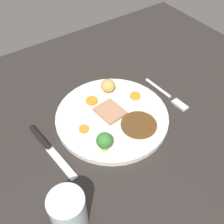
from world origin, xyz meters
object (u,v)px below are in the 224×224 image
at_px(carrot_coin_side, 84,129).
at_px(knife, 48,146).
at_px(carrot_coin_front, 92,101).
at_px(dinner_plate, 112,117).
at_px(roast_potato_left, 108,86).
at_px(carrot_coin_back, 135,96).
at_px(water_glass, 68,211).
at_px(broccoli_floret, 104,141).
at_px(fork, 167,95).
at_px(meat_slice_main, 111,112).

xyz_separation_m(carrot_coin_side, knife, (0.09, -0.01, -0.01)).
height_order(carrot_coin_front, carrot_coin_side, same).
relative_size(dinner_plate, roast_potato_left, 7.22).
bearing_deg(dinner_plate, carrot_coin_back, -167.77).
xyz_separation_m(carrot_coin_back, water_glass, (0.30, 0.19, 0.03)).
distance_m(dinner_plate, carrot_coin_front, 0.07).
relative_size(carrot_coin_front, broccoli_floret, 0.64).
distance_m(carrot_coin_back, carrot_coin_side, 0.17).
distance_m(carrot_coin_front, fork, 0.21).
relative_size(carrot_coin_front, knife, 0.17).
relative_size(dinner_plate, meat_slice_main, 4.11).
bearing_deg(dinner_plate, meat_slice_main, -96.42).
bearing_deg(fork, carrot_coin_front, -117.54).
height_order(carrot_coin_side, broccoli_floret, broccoli_floret).
distance_m(carrot_coin_front, water_glass, 0.31).
relative_size(roast_potato_left, broccoli_floret, 0.81).
relative_size(fork, knife, 0.83).
bearing_deg(fork, dinner_plate, -98.61).
xyz_separation_m(dinner_plate, broccoli_floret, (0.07, 0.08, 0.04)).
bearing_deg(knife, roast_potato_left, 102.51).
bearing_deg(broccoli_floret, dinner_plate, -133.37).
relative_size(broccoli_floret, knife, 0.26).
relative_size(meat_slice_main, water_glass, 0.80).
bearing_deg(roast_potato_left, carrot_coin_front, 11.46).
height_order(roast_potato_left, water_glass, water_glass).
bearing_deg(meat_slice_main, carrot_coin_back, -171.02).
distance_m(fork, water_glass, 0.42).
bearing_deg(carrot_coin_back, carrot_coin_front, -25.35).
xyz_separation_m(meat_slice_main, knife, (0.17, -0.00, -0.01)).
relative_size(carrot_coin_side, knife, 0.13).
distance_m(meat_slice_main, carrot_coin_side, 0.08).
bearing_deg(meat_slice_main, broccoli_floret, 48.30).
height_order(carrot_coin_front, carrot_coin_back, same).
height_order(roast_potato_left, broccoli_floret, broccoli_floret).
distance_m(carrot_coin_front, carrot_coin_side, 0.10).
relative_size(meat_slice_main, carrot_coin_back, 2.47).
height_order(carrot_coin_back, water_glass, water_glass).
xyz_separation_m(meat_slice_main, fork, (-0.17, 0.02, -0.01)).
bearing_deg(carrot_coin_side, carrot_coin_front, -132.78).
xyz_separation_m(fork, knife, (0.35, -0.03, 0.00)).
bearing_deg(dinner_plate, carrot_coin_front, -76.34).
xyz_separation_m(meat_slice_main, water_glass, (0.21, 0.18, 0.03)).
bearing_deg(carrot_coin_back, fork, 157.57).
xyz_separation_m(broccoli_floret, fork, (-0.25, -0.06, -0.04)).
xyz_separation_m(carrot_coin_front, carrot_coin_back, (-0.11, 0.05, 0.00)).
xyz_separation_m(carrot_coin_side, fork, (-0.26, 0.01, -0.01)).
distance_m(dinner_plate, roast_potato_left, 0.10).
bearing_deg(fork, meat_slice_main, -100.38).
bearing_deg(broccoli_floret, carrot_coin_back, -149.21).
bearing_deg(meat_slice_main, carrot_coin_side, 5.49).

